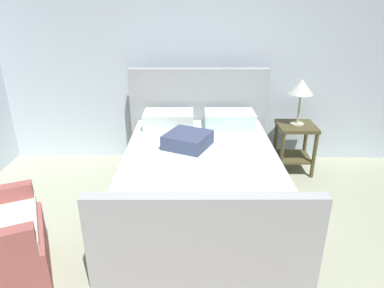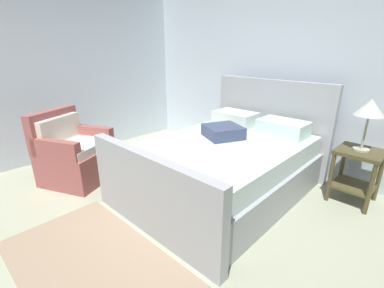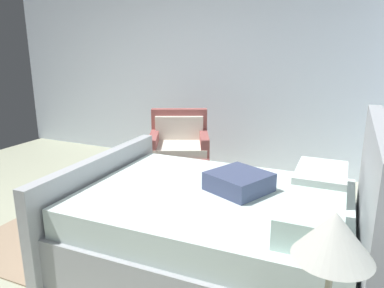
% 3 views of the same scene
% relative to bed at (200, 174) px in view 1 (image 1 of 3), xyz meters
% --- Properties ---
extents(wall_back, '(5.28, 0.12, 2.64)m').
position_rel_bed_xyz_m(wall_back, '(0.10, 1.25, 0.97)').
color(wall_back, silver).
rests_on(wall_back, ground).
extents(bed, '(1.71, 2.24, 1.23)m').
position_rel_bed_xyz_m(bed, '(0.00, 0.00, 0.00)').
color(bed, '#A5A8AD').
rests_on(bed, ground).
extents(nightstand_right, '(0.44, 0.44, 0.60)m').
position_rel_bed_xyz_m(nightstand_right, '(1.15, 0.82, 0.05)').
color(nightstand_right, '#494123').
rests_on(nightstand_right, ground).
extents(table_lamp_right, '(0.28, 0.28, 0.55)m').
position_rel_bed_xyz_m(table_lamp_right, '(1.15, 0.82, 0.69)').
color(table_lamp_right, '#B7B293').
rests_on(table_lamp_right, nightstand_right).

